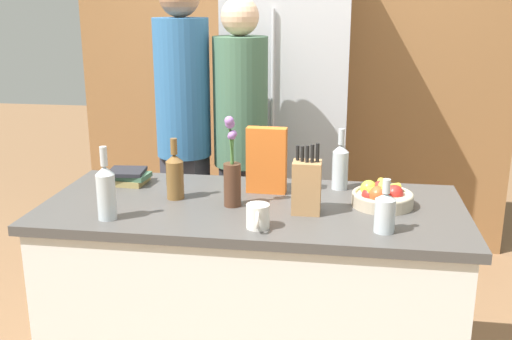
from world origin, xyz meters
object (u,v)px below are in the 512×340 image
coffee_mug (258,216)px  person_in_blue (241,137)px  knife_block (307,186)px  cereal_box (267,160)px  bottle_wine (385,211)px  book_stack (127,177)px  refrigerator (287,114)px  bottle_oil (106,191)px  person_at_sink (184,124)px  fruit_bowl (381,196)px  bottle_water (340,165)px  flower_vase (232,173)px  bottle_vinegar (175,175)px

coffee_mug → person_in_blue: person_in_blue is taller
knife_block → coffee_mug: size_ratio=2.30×
cereal_box → coffee_mug: 0.45m
cereal_box → bottle_wine: cereal_box is taller
book_stack → bottle_wine: bottle_wine is taller
refrigerator → book_stack: refrigerator is taller
bottle_wine → person_in_blue: size_ratio=0.12×
knife_block → cereal_box: (-0.19, 0.24, 0.04)m
coffee_mug → bottle_oil: size_ratio=0.43×
knife_block → person_at_sink: bearing=130.8°
fruit_bowl → book_stack: bearing=173.0°
cereal_box → person_in_blue: 0.68m
person_in_blue → knife_block: bearing=-69.3°
bottle_wine → person_at_sink: 1.44m
refrigerator → knife_block: 1.50m
bottle_wine → bottle_water: bottle_water is taller
coffee_mug → person_in_blue: size_ratio=0.07×
refrigerator → flower_vase: bearing=-93.4°
book_stack → bottle_oil: bearing=-79.1°
bottle_vinegar → bottle_wine: 0.90m
book_stack → flower_vase: bearing=-23.3°
bottle_vinegar → knife_block: bearing=-9.7°
cereal_box → bottle_vinegar: bearing=-159.2°
refrigerator → person_in_blue: bearing=-108.1°
bottle_water → person_at_sink: size_ratio=0.15×
coffee_mug → flower_vase: bearing=121.1°
knife_block → flower_vase: 0.31m
flower_vase → bottle_water: flower_vase is taller
flower_vase → bottle_wine: bearing=-18.5°
fruit_bowl → bottle_water: bearing=130.1°
person_in_blue → flower_vase: bearing=-87.3°
refrigerator → bottle_oil: bearing=-107.9°
coffee_mug → bottle_wine: size_ratio=0.62×
refrigerator → fruit_bowl: bearing=-68.8°
bottle_water → bottle_oil: bearing=-149.7°
book_stack → bottle_water: (0.98, 0.06, 0.08)m
book_stack → person_at_sink: size_ratio=0.11×
person_at_sink → bottle_wine: bearing=-25.3°
refrigerator → bottle_water: 1.20m
bottle_oil → bottle_wine: bearing=1.1°
person_in_blue → bottle_oil: bearing=-112.5°
flower_vase → bottle_oil: flower_vase is taller
flower_vase → book_stack: (-0.54, 0.23, -0.11)m
refrigerator → bottle_wine: (0.52, -1.65, -0.04)m
refrigerator → cereal_box: size_ratio=6.90×
coffee_mug → bottle_wine: 0.47m
fruit_bowl → flower_vase: (-0.61, -0.09, 0.10)m
coffee_mug → fruit_bowl: bearing=34.7°
knife_block → bottle_water: 0.36m
refrigerator → bottle_wine: size_ratio=9.94×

